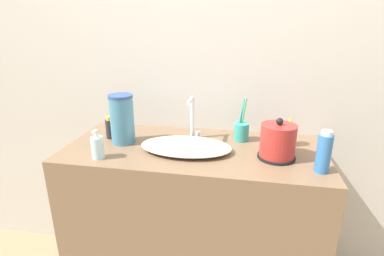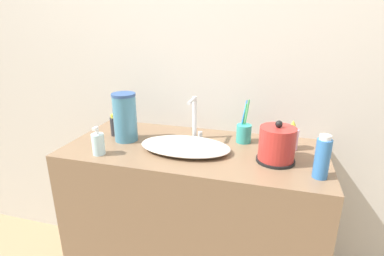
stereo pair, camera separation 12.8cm
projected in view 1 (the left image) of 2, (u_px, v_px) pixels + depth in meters
The scene contains 11 objects.
wall_back at pixel (204, 61), 1.62m from camera, with size 6.00×0.04×2.60m.
vanity_counter at pixel (194, 225), 1.62m from camera, with size 1.25×0.57×0.92m.
sink_basin at pixel (186, 146), 1.42m from camera, with size 0.44×0.26×0.04m.
faucet at pixel (193, 117), 1.53m from camera, with size 0.06×0.12×0.23m.
electric_kettle at pixel (278, 143), 1.33m from camera, with size 0.17×0.17×0.19m.
toothbrush_cup at pixel (242, 131), 1.54m from camera, with size 0.08×0.08×0.22m.
lotion_bottle at pixel (98, 147), 1.33m from camera, with size 0.06×0.06×0.14m.
shampoo_bottle at pixel (110, 128), 1.57m from camera, with size 0.05×0.05×0.12m.
mouthwash_bottle at pixel (324, 152), 1.20m from camera, with size 0.06×0.06×0.18m.
hand_cream_bottle at pixel (289, 135), 1.47m from camera, with size 0.06×0.06×0.14m.
water_pitcher at pixel (122, 119), 1.49m from camera, with size 0.12×0.12×0.25m.
Camera 1 is at (0.24, -1.05, 1.49)m, focal length 28.00 mm.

